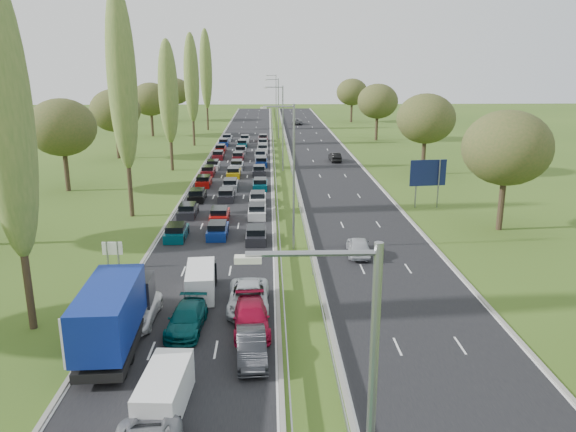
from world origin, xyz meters
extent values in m
plane|color=#37541A|center=(4.50, 80.00, 0.00)|extent=(260.00, 260.00, 0.00)
cube|color=black|center=(-2.25, 82.50, 0.00)|extent=(10.50, 215.00, 0.04)
cube|color=black|center=(11.25, 82.50, 0.00)|extent=(10.50, 215.00, 0.04)
cube|color=gray|center=(3.35, 82.50, 0.55)|extent=(0.06, 215.00, 0.32)
cube|color=gray|center=(5.65, 82.50, 0.55)|extent=(0.06, 215.00, 0.32)
cylinder|color=gray|center=(4.50, 43.00, 6.00)|extent=(0.18, 0.18, 12.00)
cylinder|color=gray|center=(4.50, 78.00, 6.00)|extent=(0.18, 0.18, 12.00)
cylinder|color=gray|center=(4.50, 113.00, 6.00)|extent=(0.18, 0.18, 12.00)
cylinder|color=gray|center=(4.50, 148.00, 6.00)|extent=(0.18, 0.18, 12.00)
cylinder|color=#2D2116|center=(-11.50, 29.00, 3.60)|extent=(0.44, 0.44, 7.20)
ellipsoid|color=#527030|center=(-11.50, 29.00, 12.40)|extent=(2.80, 2.80, 16.00)
cylinder|color=#2D2116|center=(-11.50, 54.00, 3.96)|extent=(0.44, 0.44, 7.92)
ellipsoid|color=#527030|center=(-11.50, 54.00, 13.64)|extent=(2.80, 2.80, 17.60)
cylinder|color=#2D2116|center=(-11.50, 79.00, 3.24)|extent=(0.44, 0.44, 6.48)
ellipsoid|color=#527030|center=(-11.50, 79.00, 11.16)|extent=(2.80, 2.80, 14.40)
cylinder|color=#2D2116|center=(-11.50, 104.00, 3.60)|extent=(0.44, 0.44, 7.20)
ellipsoid|color=#527030|center=(-11.50, 104.00, 12.40)|extent=(2.80, 2.80, 16.00)
cylinder|color=#2D2116|center=(-11.50, 129.00, 3.96)|extent=(0.44, 0.44, 7.92)
ellipsoid|color=#527030|center=(-11.50, 129.00, 13.64)|extent=(2.80, 2.80, 17.60)
cylinder|color=#2D2116|center=(-22.00, 66.00, 2.42)|extent=(0.56, 0.56, 4.84)
ellipsoid|color=#38471E|center=(-22.00, 66.00, 7.70)|extent=(8.00, 8.00, 6.80)
cylinder|color=#2D2116|center=(-22.00, 90.00, 2.42)|extent=(0.56, 0.56, 4.84)
ellipsoid|color=#38471E|center=(-22.00, 90.00, 7.70)|extent=(8.00, 8.00, 6.80)
cylinder|color=#2D2116|center=(-22.00, 118.00, 2.42)|extent=(0.56, 0.56, 4.84)
ellipsoid|color=#38471E|center=(-22.00, 118.00, 7.70)|extent=(8.00, 8.00, 6.80)
cylinder|color=#2D2116|center=(-22.00, 150.00, 2.42)|extent=(0.56, 0.56, 4.84)
ellipsoid|color=#38471E|center=(-22.00, 150.00, 7.70)|extent=(8.00, 8.00, 6.80)
cylinder|color=#2D2116|center=(24.00, 48.00, 2.42)|extent=(0.56, 0.56, 4.84)
ellipsoid|color=#38471E|center=(24.00, 48.00, 7.70)|extent=(8.00, 8.00, 6.80)
cylinder|color=#2D2116|center=(24.00, 75.00, 2.42)|extent=(0.56, 0.56, 4.84)
ellipsoid|color=#38471E|center=(24.00, 75.00, 7.70)|extent=(8.00, 8.00, 6.80)
cylinder|color=#2D2116|center=(24.00, 110.00, 2.42)|extent=(0.56, 0.56, 4.84)
ellipsoid|color=#38471E|center=(24.00, 110.00, 7.70)|extent=(8.00, 8.00, 6.80)
cylinder|color=#2D2116|center=(24.00, 145.00, 2.42)|extent=(0.56, 0.56, 4.84)
ellipsoid|color=#38471E|center=(24.00, 145.00, 7.70)|extent=(8.00, 8.00, 6.80)
cube|color=#053F4C|center=(-5.78, 46.22, 0.44)|extent=(1.75, 4.00, 0.80)
cube|color=black|center=(-5.79, 53.70, 0.44)|extent=(1.75, 4.00, 0.80)
cube|color=black|center=(-5.68, 60.40, 0.44)|extent=(1.75, 4.00, 0.80)
cube|color=#A50C0A|center=(-5.77, 68.18, 0.44)|extent=(1.75, 4.00, 0.80)
cube|color=#590F14|center=(-5.93, 75.02, 0.44)|extent=(1.75, 4.00, 0.80)
cube|color=silver|center=(-5.68, 79.79, 0.44)|extent=(1.75, 4.00, 0.80)
cube|color=#590F14|center=(-5.71, 88.82, 0.44)|extent=(1.75, 4.00, 0.80)
cube|color=#A50C0A|center=(-5.91, 95.76, 0.44)|extent=(1.75, 4.00, 0.80)
cube|color=navy|center=(-5.92, 103.37, 0.44)|extent=(1.75, 4.00, 0.80)
cube|color=#B2B7BC|center=(-5.76, 110.08, 0.44)|extent=(1.75, 4.00, 0.80)
cube|color=navy|center=(-2.17, 46.72, 0.44)|extent=(1.75, 4.00, 0.80)
cube|color=#A50C0A|center=(-2.43, 51.90, 0.44)|extent=(1.75, 4.00, 0.80)
cube|color=black|center=(-2.38, 60.47, 0.44)|extent=(1.75, 4.00, 0.80)
cube|color=slate|center=(-2.26, 66.00, 0.44)|extent=(1.75, 4.00, 0.80)
cube|color=#BF990C|center=(-2.33, 73.74, 0.44)|extent=(1.75, 4.00, 0.80)
cube|color=#B2B7BC|center=(-2.20, 79.72, 0.44)|extent=(1.75, 4.00, 0.80)
cube|color=#590F14|center=(-2.40, 87.26, 0.44)|extent=(1.75, 4.00, 0.80)
cube|color=slate|center=(-2.29, 93.84, 0.44)|extent=(1.75, 4.00, 0.80)
cube|color=#053F4C|center=(-2.38, 101.77, 0.44)|extent=(1.75, 4.00, 0.80)
cube|color=silver|center=(-2.17, 108.75, 0.44)|extent=(1.75, 4.00, 0.80)
cube|color=black|center=(1.32, 45.22, 0.44)|extent=(1.75, 4.00, 0.80)
cube|color=silver|center=(1.25, 53.26, 0.44)|extent=(1.75, 4.00, 0.80)
cube|color=silver|center=(1.22, 58.76, 0.44)|extent=(1.75, 4.00, 0.80)
cube|color=#053F4C|center=(1.39, 66.17, 0.44)|extent=(1.75, 4.00, 0.80)
cube|color=black|center=(1.11, 75.24, 0.44)|extent=(1.75, 4.00, 0.80)
cube|color=navy|center=(1.37, 82.22, 0.44)|extent=(1.75, 4.00, 0.80)
cube|color=#B2B7BC|center=(1.09, 88.72, 0.44)|extent=(1.75, 4.00, 0.80)
cube|color=silver|center=(1.41, 95.56, 0.44)|extent=(1.75, 4.00, 0.80)
cube|color=silver|center=(1.38, 103.02, 0.44)|extent=(1.75, 4.00, 0.80)
cube|color=#590F14|center=(1.37, 109.64, 0.44)|extent=(1.75, 4.00, 0.80)
imported|color=white|center=(-5.58, 29.56, 0.73)|extent=(2.43, 5.15, 1.42)
imported|color=#044446|center=(-2.39, 28.42, 0.72)|extent=(2.27, 4.97, 1.41)
imported|color=#AB6E0B|center=(-2.20, 34.23, 0.69)|extent=(1.67, 3.99, 1.35)
imported|color=#212327|center=(1.49, 24.85, 0.74)|extent=(1.82, 4.49, 1.45)
imported|color=silver|center=(1.12, 31.26, 0.79)|extent=(2.58, 5.55, 1.54)
imported|color=#A00929|center=(1.38, 28.32, 0.77)|extent=(2.43, 5.30, 1.50)
imported|color=#ACB0B6|center=(9.70, 41.25, 0.78)|extent=(2.08, 4.55, 1.51)
imported|color=black|center=(12.88, 85.54, 0.72)|extent=(1.74, 4.35, 1.41)
imported|color=slate|center=(9.66, 140.11, 0.75)|extent=(2.48, 5.31, 1.47)
cube|color=black|center=(-5.93, 26.70, 0.72)|extent=(2.47, 9.25, 0.50)
cube|color=navy|center=(-5.93, 25.57, 2.57)|extent=(2.57, 6.99, 2.71)
cube|color=silver|center=(-5.93, 22.10, 2.57)|extent=(2.51, 0.06, 2.61)
cube|color=black|center=(-5.93, 30.19, 1.57)|extent=(2.51, 2.26, 2.20)
cylinder|color=black|center=(-5.93, 30.12, 0.52)|extent=(2.16, 1.00, 1.00)
cylinder|color=black|center=(-5.93, 23.27, 0.52)|extent=(2.16, 1.00, 1.00)
cube|color=silver|center=(-2.27, 20.58, 0.97)|extent=(1.81, 4.52, 1.81)
cube|color=black|center=(-2.27, 22.57, 0.88)|extent=(1.76, 0.72, 1.45)
cylinder|color=black|center=(-3.03, 22.03, 0.33)|extent=(0.23, 0.61, 0.61)
cylinder|color=black|center=(-1.50, 19.14, 0.33)|extent=(0.23, 0.61, 0.61)
cube|color=white|center=(-2.16, 33.59, 0.98)|extent=(1.83, 4.59, 1.83)
cube|color=black|center=(-2.16, 35.61, 0.89)|extent=(1.79, 0.73, 1.47)
cylinder|color=black|center=(-2.94, 35.06, 0.33)|extent=(0.23, 0.62, 0.62)
cylinder|color=black|center=(-1.38, 32.12, 0.33)|extent=(0.23, 0.62, 0.62)
cylinder|color=gray|center=(-9.80, 38.88, 1.05)|extent=(0.16, 0.16, 2.10)
cylinder|color=gray|center=(-9.00, 38.88, 1.05)|extent=(0.16, 0.16, 2.10)
cube|color=white|center=(-9.40, 38.88, 1.60)|extent=(1.50, 0.10, 1.00)
cylinder|color=gray|center=(18.20, 56.40, 2.60)|extent=(0.16, 0.16, 5.20)
cylinder|color=gray|center=(20.60, 56.40, 2.60)|extent=(0.16, 0.16, 5.20)
cube|color=navy|center=(19.40, 56.40, 3.80)|extent=(3.98, 0.60, 2.80)
camera|label=1|loc=(2.50, -1.69, 15.19)|focal=35.00mm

